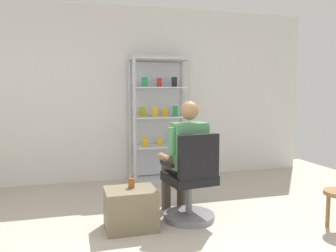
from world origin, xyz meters
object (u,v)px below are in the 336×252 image
office_chair (191,185)px  seated_shopkeeper (185,153)px  storage_crate (130,209)px  tea_glass (131,183)px  display_cabinet_main (159,119)px

office_chair → seated_shopkeeper: size_ratio=0.74×
storage_crate → tea_glass: size_ratio=5.14×
seated_shopkeeper → storage_crate: 0.84m
office_chair → storage_crate: bearing=-177.8°
office_chair → storage_crate: office_chair is taller
display_cabinet_main → tea_glass: size_ratio=19.23×
storage_crate → seated_shopkeeper: bearing=16.3°
seated_shopkeeper → office_chair: bearing=-82.6°
seated_shopkeeper → tea_glass: (-0.62, -0.15, -0.25)m
office_chair → tea_glass: bearing=179.0°
seated_shopkeeper → tea_glass: bearing=-166.4°
display_cabinet_main → storage_crate: (-0.75, -1.79, -0.76)m
seated_shopkeeper → tea_glass: size_ratio=13.05×
display_cabinet_main → seated_shopkeeper: 1.63m
display_cabinet_main → office_chair: display_cabinet_main is taller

